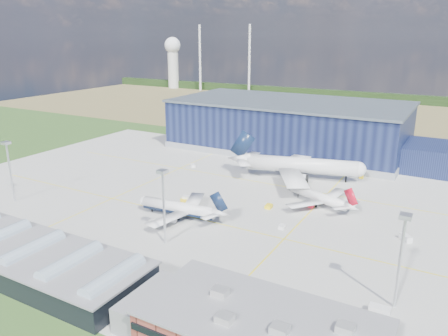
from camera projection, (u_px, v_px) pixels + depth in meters
ground at (193, 205)px, 160.34m from camera, size 600.00×600.00×0.00m
apron at (207, 196)px, 168.67m from camera, size 220.00×160.00×0.08m
farmland at (346, 114)px, 343.64m from camera, size 600.00×220.00×0.01m
treeline at (368, 97)px, 409.11m from camera, size 600.00×8.00×8.00m
horizon_dressing at (194, 58)px, 485.27m from camera, size 440.20×18.00×70.00m
hangar at (293, 128)px, 234.60m from camera, size 145.00×62.00×26.10m
ops_building at (260, 336)px, 83.16m from camera, size 46.00×23.00×10.90m
glass_concourse at (43, 262)px, 112.30m from camera, size 78.00×23.00×8.60m
light_mast_west at (9, 162)px, 158.95m from camera, size 2.60×2.60×23.00m
light_mast_center at (163, 195)px, 126.13m from camera, size 2.60×2.60×23.00m
light_mast_east at (402, 246)px, 95.66m from camera, size 2.60×2.60×23.00m
airliner_navy at (178, 202)px, 147.63m from camera, size 37.27×36.58×11.28m
airliner_red at (319, 192)px, 158.23m from camera, size 40.80×40.43×10.24m
airliner_widebody at (302, 157)px, 185.78m from camera, size 72.12×71.18×19.42m
gse_tug_a at (184, 202)px, 160.42m from camera, size 4.21×4.62×1.65m
gse_tug_b at (269, 206)px, 156.76m from camera, size 2.26×3.25×1.36m
gse_van_a at (190, 199)px, 161.87m from camera, size 6.04×3.72×2.45m
gse_cart_a at (282, 227)px, 140.42m from camera, size 1.99×2.89×1.22m
gse_van_b at (406, 238)px, 131.92m from camera, size 4.30×4.43×1.94m
gse_tug_c at (361, 177)px, 189.76m from camera, size 2.45×3.31×1.31m
gse_cart_b at (193, 165)px, 205.85m from camera, size 3.66×3.62×1.34m
gse_van_c at (379, 311)px, 96.88m from camera, size 4.58×2.21×2.20m
car_a at (230, 303)px, 100.58m from camera, size 3.91×2.58×1.24m
car_b at (99, 260)px, 119.84m from camera, size 4.19×2.10×1.32m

